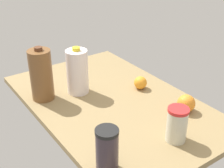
% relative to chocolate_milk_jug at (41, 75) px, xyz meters
% --- Properties ---
extents(countertop, '(1.20, 0.76, 0.03)m').
position_rel_chocolate_milk_jug_xyz_m(countertop, '(0.23, 0.28, -0.15)').
color(countertop, '#91784D').
rests_on(countertop, ground).
extents(chocolate_milk_jug, '(0.12, 0.12, 0.29)m').
position_rel_chocolate_milk_jug_xyz_m(chocolate_milk_jug, '(0.00, 0.00, 0.00)').
color(chocolate_milk_jug, brown).
rests_on(chocolate_milk_jug, countertop).
extents(shaker_bottle, '(0.09, 0.09, 0.18)m').
position_rel_chocolate_milk_jug_xyz_m(shaker_bottle, '(0.64, -0.02, -0.04)').
color(shaker_bottle, '#392E36').
rests_on(shaker_bottle, countertop).
extents(tumbler_cup, '(0.09, 0.09, 0.16)m').
position_rel_chocolate_milk_jug_xyz_m(tumbler_cup, '(0.66, 0.32, -0.06)').
color(tumbler_cup, beige).
rests_on(tumbler_cup, countertop).
extents(milk_jug, '(0.12, 0.12, 0.26)m').
position_rel_chocolate_milk_jug_xyz_m(milk_jug, '(0.05, 0.19, -0.01)').
color(milk_jug, white).
rests_on(milk_jug, countertop).
extents(orange_far_back, '(0.07, 0.07, 0.07)m').
position_rel_chocolate_milk_jug_xyz_m(orange_far_back, '(0.21, 0.49, -0.10)').
color(orange_far_back, orange).
rests_on(orange_far_back, countertop).
extents(orange_near_front, '(0.09, 0.09, 0.09)m').
position_rel_chocolate_milk_jug_xyz_m(orange_near_front, '(0.52, 0.52, -0.09)').
color(orange_near_front, orange).
rests_on(orange_near_front, countertop).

